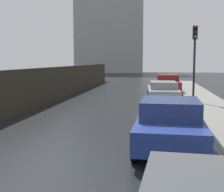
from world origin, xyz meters
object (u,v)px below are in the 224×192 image
car_blue_mid_road (170,123)px  car_silver_far_ahead (163,92)px  car_red_near_kerb (167,83)px  traffic_light (195,50)px

car_blue_mid_road → car_silver_far_ahead: 9.73m
car_red_near_kerb → traffic_light: 7.26m
car_red_near_kerb → traffic_light: bearing=-81.7°
car_red_near_kerb → car_blue_mid_road: car_blue_mid_road is taller
car_red_near_kerb → traffic_light: traffic_light is taller
car_red_near_kerb → car_blue_mid_road: size_ratio=1.01×
car_silver_far_ahead → car_blue_mid_road: bearing=-92.6°
car_red_near_kerb → traffic_light: size_ratio=1.04×
car_blue_mid_road → traffic_light: size_ratio=1.04×
car_silver_far_ahead → traffic_light: (1.75, -0.25, 2.46)m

